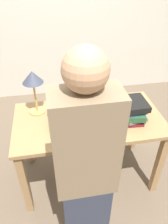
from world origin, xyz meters
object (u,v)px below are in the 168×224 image
open_book (81,118)px  person_reader (86,179)px  reading_lamp (33,81)px  coffee_mug (54,125)px  book_stack_tall (133,110)px  book_standing_upright (115,110)px

open_book → person_reader: bearing=-100.4°
open_book → reading_lamp: size_ratio=1.40×
reading_lamp → coffee_mug: reading_lamp is taller
open_book → reading_lamp: bearing=148.8°
book_stack_tall → person_reader: (-0.53, -0.61, -0.03)m
book_standing_upright → reading_lamp: bearing=152.1°
book_standing_upright → coffee_mug: size_ratio=2.37×
open_book → book_standing_upright: (0.28, -0.07, 0.11)m
open_book → book_standing_upright: bearing=-18.0°
book_standing_upright → person_reader: size_ratio=0.16×
person_reader → book_stack_tall: bearing=-131.0°
book_stack_tall → reading_lamp: reading_lamp is taller
coffee_mug → person_reader: (0.15, -0.59, 0.02)m
book_standing_upright → open_book: bearing=159.9°
person_reader → open_book: bearing=-97.0°
reading_lamp → open_book: bearing=-27.8°
reading_lamp → person_reader: 0.94m
person_reader → reading_lamp: bearing=-71.0°
coffee_mug → person_reader: person_reader is taller
open_book → reading_lamp: (-0.37, 0.20, 0.30)m
book_stack_tall → reading_lamp: 0.89m
book_standing_upright → person_reader: bearing=-127.4°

